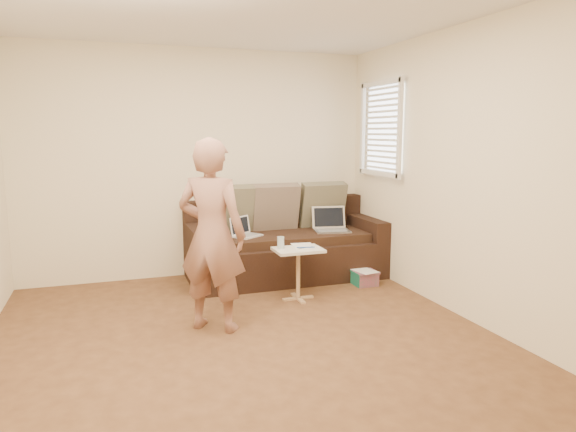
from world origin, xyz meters
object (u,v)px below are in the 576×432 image
at_px(laptop_white, 248,237).
at_px(drinking_glass, 281,243).
at_px(striped_box, 364,278).
at_px(sofa, 286,241).
at_px(laptop_silver, 332,232).
at_px(person, 212,235).
at_px(side_table, 298,274).

height_order(laptop_white, drinking_glass, drinking_glass).
bearing_deg(striped_box, sofa, 141.40).
bearing_deg(sofa, laptop_silver, -9.73).
distance_m(laptop_white, person, 1.43).
height_order(person, striped_box, person).
distance_m(laptop_white, drinking_glass, 0.72).
distance_m(sofa, person, 1.75).
distance_m(sofa, laptop_silver, 0.56).
bearing_deg(drinking_glass, sofa, 67.82).
height_order(person, drinking_glass, person).
distance_m(drinking_glass, striped_box, 1.16).
height_order(laptop_silver, drinking_glass, laptop_silver).
bearing_deg(sofa, drinking_glass, -112.18).
height_order(laptop_white, striped_box, laptop_white).
relative_size(side_table, drinking_glass, 4.35).
height_order(sofa, side_table, sofa).
height_order(laptop_silver, side_table, laptop_silver).
xyz_separation_m(laptop_white, drinking_glass, (0.16, -0.70, 0.06)).
bearing_deg(person, sofa, -95.05).
bearing_deg(laptop_silver, person, -132.62).
xyz_separation_m(drinking_glass, striped_box, (1.03, 0.18, -0.50)).
relative_size(person, side_table, 3.12).
height_order(laptop_silver, laptop_white, laptop_silver).
relative_size(laptop_white, side_table, 0.58).
height_order(person, side_table, person).
xyz_separation_m(laptop_silver, striped_box, (0.18, -0.48, -0.44)).
height_order(sofa, laptop_silver, sofa).
relative_size(person, striped_box, 6.33).
bearing_deg(person, laptop_silver, -108.53).
xyz_separation_m(sofa, laptop_white, (-0.46, -0.06, 0.10)).
height_order(sofa, laptop_white, sofa).
bearing_deg(sofa, person, -129.89).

